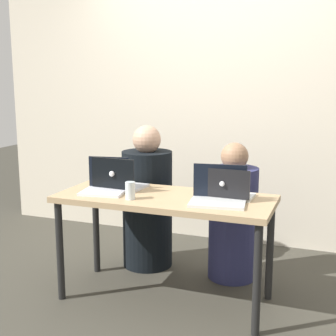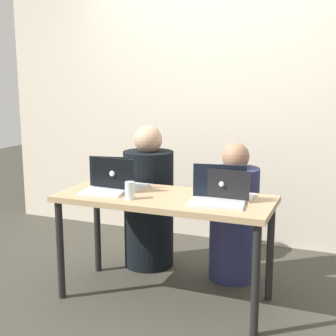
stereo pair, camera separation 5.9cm
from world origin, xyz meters
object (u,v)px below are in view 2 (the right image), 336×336
(laptop_front_right, at_px, (218,195))
(laptop_front_left, at_px, (106,184))
(person_on_left, at_px, (149,204))
(laptop_back_right, at_px, (225,191))
(person_on_right, at_px, (234,219))
(laptop_back_left, at_px, (119,182))
(water_glass_left, at_px, (130,192))

(laptop_front_right, distance_m, laptop_front_left, 0.81)
(person_on_left, bearing_deg, laptop_back_right, 161.18)
(person_on_left, bearing_deg, laptop_front_right, 153.67)
(laptop_front_left, bearing_deg, laptop_front_right, -9.54)
(person_on_right, relative_size, laptop_front_right, 2.80)
(laptop_back_left, xyz_separation_m, laptop_front_left, (-0.05, -0.11, 0.00))
(laptop_front_right, bearing_deg, person_on_right, 84.49)
(laptop_back_left, height_order, laptop_front_left, same)
(person_on_left, relative_size, laptop_back_left, 3.32)
(person_on_right, relative_size, water_glass_left, 9.07)
(water_glass_left, bearing_deg, laptop_front_right, 11.89)
(laptop_front_right, bearing_deg, laptop_back_left, 162.57)
(person_on_right, bearing_deg, person_on_left, -9.10)
(laptop_back_right, bearing_deg, laptop_front_right, 86.39)
(person_on_left, xyz_separation_m, laptop_front_left, (-0.08, -0.56, 0.28))
(laptop_front_left, xyz_separation_m, water_glass_left, (0.25, -0.13, -0.00))
(person_on_left, distance_m, laptop_front_left, 0.63)
(person_on_left, bearing_deg, person_on_right, -168.47)
(laptop_back_left, height_order, laptop_front_right, laptop_front_right)
(laptop_front_left, bearing_deg, water_glass_left, -35.87)
(laptop_back_right, xyz_separation_m, laptop_back_left, (-0.78, -0.01, 0.00))
(laptop_back_right, xyz_separation_m, water_glass_left, (-0.57, -0.25, 0.00))
(laptop_back_right, height_order, laptop_front_left, laptop_front_left)
(laptop_front_left, distance_m, water_glass_left, 0.28)
(laptop_front_left, bearing_deg, laptop_back_right, -0.31)
(person_on_right, distance_m, laptop_front_left, 1.02)
(laptop_back_right, xyz_separation_m, laptop_front_right, (-0.01, -0.13, 0.01))
(laptop_back_right, bearing_deg, person_on_right, -83.04)
(laptop_back_right, distance_m, laptop_front_left, 0.83)
(laptop_front_right, height_order, laptop_front_left, same)
(person_on_left, xyz_separation_m, person_on_right, (0.71, 0.00, -0.05))
(water_glass_left, bearing_deg, person_on_left, 104.18)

